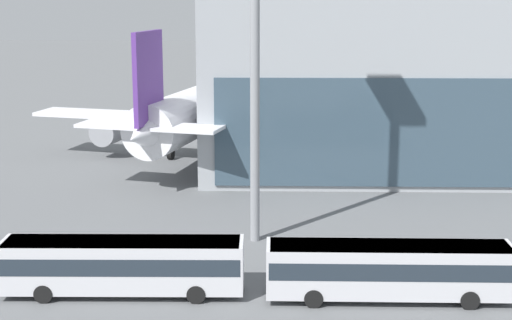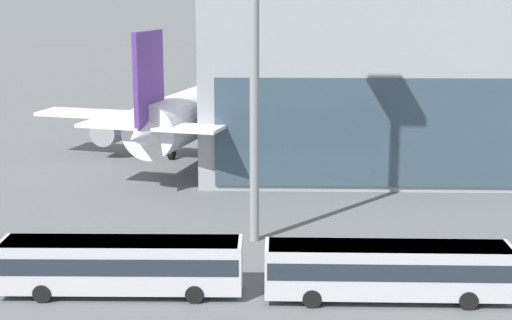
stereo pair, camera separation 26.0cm
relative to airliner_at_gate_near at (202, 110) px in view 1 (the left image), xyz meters
The scene contains 3 objects.
airliner_at_gate_near is the anchor object (origin of this frame).
shuttle_bus_1 34.35m from the airliner_at_gate_near, 91.92° to the right, with size 13.09×2.83×3.05m.
shuttle_bus_2 37.08m from the airliner_at_gate_near, 69.17° to the right, with size 13.05×2.70×3.05m.
Camera 1 is at (-3.13, -28.24, 16.34)m, focal length 55.00 mm.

